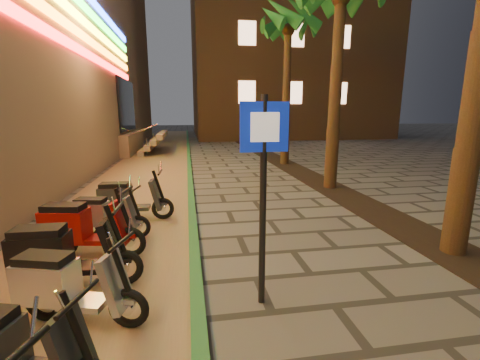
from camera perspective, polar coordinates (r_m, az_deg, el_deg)
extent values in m
cube|color=#8C7251|center=(12.92, -16.49, 0.71)|extent=(3.40, 60.00, 0.01)
cube|color=#266531|center=(12.81, -8.94, 1.17)|extent=(0.18, 60.00, 0.10)
cube|color=black|center=(9.17, 20.90, -4.07)|extent=(1.20, 40.00, 0.02)
cube|color=black|center=(20.88, -19.46, 12.36)|extent=(0.08, 5.00, 3.00)
cube|color=gray|center=(21.40, -24.49, 6.03)|extent=(5.00, 6.00, 1.20)
cube|color=#FF1414|center=(9.50, -33.56, 22.76)|extent=(0.06, 26.00, 0.28)
cube|color=gray|center=(20.87, -16.38, 5.25)|extent=(0.35, 5.00, 0.30)
cube|color=gray|center=(20.80, -15.46, 6.12)|extent=(0.35, 5.00, 0.30)
cube|color=gray|center=(20.74, -14.54, 6.98)|extent=(0.35, 5.00, 0.30)
cube|color=gray|center=(20.68, -13.61, 7.85)|extent=(0.35, 5.00, 0.30)
cylinder|color=silver|center=(18.85, -18.50, 7.81)|extent=(2.09, 0.06, 0.81)
cylinder|color=silver|center=(22.81, -16.96, 8.53)|extent=(2.09, 0.06, 0.81)
cube|color=brown|center=(37.38, 7.27, 27.54)|extent=(18.00, 16.00, 25.00)
cube|color=#FFBE8C|center=(27.06, 1.25, 15.33)|extent=(1.40, 0.06, 1.80)
cube|color=#FFBE8C|center=(28.07, 9.59, 15.05)|extent=(1.40, 0.06, 1.80)
cube|color=#FFBE8C|center=(29.59, 17.18, 14.53)|extent=(1.40, 0.06, 1.80)
cube|color=#FFBE8C|center=(27.69, 1.30, 24.67)|extent=(1.40, 0.06, 1.80)
cube|color=#FFBE8C|center=(28.68, 9.93, 24.06)|extent=(1.40, 0.06, 1.80)
cube|color=#FFBE8C|center=(30.17, 17.75, 23.08)|extent=(1.40, 0.06, 1.80)
cylinder|color=#472D19|center=(6.47, 36.40, 12.40)|extent=(0.40, 0.40, 5.45)
cylinder|color=#472D19|center=(10.62, 16.55, 13.82)|extent=(0.40, 0.40, 5.70)
cylinder|color=#472D19|center=(15.29, 8.23, 13.94)|extent=(0.40, 0.40, 5.95)
sphere|color=#472D19|center=(15.68, 8.58, 24.86)|extent=(0.56, 0.56, 0.56)
cone|color=#1A541A|center=(16.07, 11.99, 26.09)|extent=(0.60, 1.93, 1.52)
cone|color=#1A541A|center=(16.52, 10.46, 25.75)|extent=(1.70, 1.86, 1.52)
cone|color=#1A541A|center=(16.64, 8.18, 25.72)|extent=(2.00, 0.93, 1.52)
cone|color=#1A541A|center=(16.39, 6.09, 25.99)|extent=(1.97, 1.48, 1.52)
cone|color=#1A541A|center=(15.86, 5.06, 26.49)|extent=(1.22, 2.02, 1.52)
cone|color=#1A541A|center=(15.29, 5.69, 27.03)|extent=(1.22, 2.02, 1.52)
cone|color=#1A541A|center=(14.96, 7.83, 27.32)|extent=(1.97, 1.48, 1.52)
cone|color=#1A541A|center=(15.04, 10.41, 27.16)|extent=(2.00, 0.93, 1.52)
cone|color=#1A541A|center=(15.48, 12.04, 26.65)|extent=(1.70, 1.86, 1.52)
cylinder|color=black|center=(3.93, 4.08, -4.48)|extent=(0.08, 0.08, 2.62)
cube|color=#0D24B3|center=(3.76, 4.37, 9.37)|extent=(0.58, 0.05, 0.58)
cube|color=white|center=(3.73, 4.47, 9.35)|extent=(0.34, 0.03, 0.34)
cube|color=#25262A|center=(3.23, -27.71, -25.11)|extent=(0.33, 0.42, 0.64)
cylinder|color=black|center=(3.09, -27.00, -22.69)|extent=(0.26, 0.13, 0.67)
cylinder|color=black|center=(2.92, -26.78, -18.16)|extent=(0.18, 0.52, 0.04)
torus|color=black|center=(4.63, -31.53, -17.98)|extent=(0.49, 0.23, 0.49)
cylinder|color=silver|center=(4.63, -31.53, -17.98)|extent=(0.15, 0.13, 0.13)
torus|color=black|center=(4.11, -19.18, -20.73)|extent=(0.49, 0.23, 0.49)
cylinder|color=silver|center=(4.11, -19.18, -20.73)|extent=(0.15, 0.13, 0.13)
cube|color=silver|center=(4.34, -25.93, -18.93)|extent=(0.58, 0.45, 0.07)
cube|color=silver|center=(4.47, -31.14, -15.14)|extent=(0.73, 0.52, 0.47)
cube|color=black|center=(4.36, -31.53, -11.94)|extent=(0.64, 0.45, 0.11)
cube|color=silver|center=(4.01, -21.26, -16.54)|extent=(0.34, 0.43, 0.66)
cylinder|color=black|center=(3.90, -20.60, -14.27)|extent=(0.26, 0.13, 0.69)
cylinder|color=black|center=(3.76, -20.29, -10.26)|extent=(0.19, 0.53, 0.04)
cube|color=silver|center=(4.06, -19.30, -19.39)|extent=(0.23, 0.18, 0.06)
torus|color=black|center=(5.34, -32.36, -13.80)|extent=(0.54, 0.11, 0.53)
cylinder|color=silver|center=(5.34, -32.36, -13.80)|extent=(0.15, 0.11, 0.14)
torus|color=black|center=(4.98, -19.86, -14.41)|extent=(0.54, 0.11, 0.53)
cylinder|color=silver|center=(4.98, -19.86, -14.41)|extent=(0.15, 0.11, 0.14)
cube|color=black|center=(5.12, -26.49, -13.76)|extent=(0.57, 0.36, 0.08)
cube|color=black|center=(5.19, -31.90, -10.88)|extent=(0.73, 0.40, 0.51)
cube|color=black|center=(5.09, -32.27, -7.78)|extent=(0.64, 0.34, 0.12)
cube|color=black|center=(4.88, -21.83, -10.68)|extent=(0.28, 0.42, 0.72)
cylinder|color=black|center=(4.79, -21.18, -8.42)|extent=(0.28, 0.08, 0.76)
cylinder|color=black|center=(4.67, -20.87, -4.64)|extent=(0.06, 0.60, 0.05)
cube|color=black|center=(4.93, -19.96, -13.13)|extent=(0.23, 0.15, 0.06)
torus|color=black|center=(6.31, -28.97, -9.55)|extent=(0.55, 0.20, 0.54)
cylinder|color=silver|center=(6.31, -28.97, -9.55)|extent=(0.16, 0.13, 0.14)
torus|color=black|center=(5.83, -18.89, -10.39)|extent=(0.55, 0.20, 0.54)
cylinder|color=silver|center=(5.83, -18.89, -10.39)|extent=(0.16, 0.13, 0.14)
cube|color=maroon|center=(6.03, -24.26, -9.61)|extent=(0.62, 0.45, 0.08)
cube|color=maroon|center=(6.17, -28.58, -7.01)|extent=(0.78, 0.52, 0.52)
cube|color=black|center=(6.09, -28.86, -4.34)|extent=(0.69, 0.44, 0.12)
cube|color=maroon|center=(5.76, -20.49, -7.05)|extent=(0.35, 0.46, 0.73)
cylinder|color=black|center=(5.67, -19.96, -5.10)|extent=(0.29, 0.12, 0.76)
cylinder|color=black|center=(5.57, -19.71, -1.87)|extent=(0.15, 0.60, 0.05)
cube|color=maroon|center=(5.78, -18.98, -9.25)|extent=(0.25, 0.18, 0.06)
torus|color=black|center=(7.02, -25.21, -7.41)|extent=(0.47, 0.17, 0.46)
cylinder|color=silver|center=(7.02, -25.21, -7.41)|extent=(0.14, 0.11, 0.12)
torus|color=black|center=(6.64, -17.49, -7.89)|extent=(0.47, 0.17, 0.46)
cylinder|color=silver|center=(6.64, -17.49, -7.89)|extent=(0.14, 0.11, 0.12)
cube|color=#9E9EA5|center=(6.80, -21.56, -7.38)|extent=(0.53, 0.39, 0.07)
cube|color=#9E9EA5|center=(6.91, -24.88, -5.44)|extent=(0.67, 0.45, 0.44)
cube|color=black|center=(6.84, -25.06, -3.39)|extent=(0.59, 0.38, 0.11)
cube|color=#9E9EA5|center=(6.58, -18.68, -5.37)|extent=(0.30, 0.39, 0.62)
cylinder|color=black|center=(6.51, -18.27, -3.91)|extent=(0.25, 0.11, 0.65)
cylinder|color=black|center=(6.43, -18.07, -1.50)|extent=(0.14, 0.51, 0.04)
cube|color=#9E9EA5|center=(6.60, -17.55, -7.02)|extent=(0.21, 0.16, 0.05)
torus|color=black|center=(7.80, -21.65, -5.01)|extent=(0.52, 0.12, 0.51)
cylinder|color=silver|center=(7.80, -21.65, -5.01)|extent=(0.14, 0.10, 0.14)
torus|color=black|center=(7.59, -13.56, -4.94)|extent=(0.52, 0.12, 0.51)
cylinder|color=silver|center=(7.59, -13.56, -4.94)|extent=(0.14, 0.10, 0.14)
cube|color=#2A2D30|center=(7.67, -17.75, -4.70)|extent=(0.56, 0.36, 0.08)
cube|color=#2A2D30|center=(7.71, -21.25, -2.97)|extent=(0.71, 0.40, 0.49)
cube|color=black|center=(7.64, -21.41, -0.90)|extent=(0.62, 0.34, 0.12)
cube|color=#2A2D30|center=(7.52, -14.73, -2.51)|extent=(0.28, 0.41, 0.69)
cylinder|color=black|center=(7.47, -14.28, -1.04)|extent=(0.27, 0.08, 0.73)
cylinder|color=black|center=(7.40, -14.03, 1.35)|extent=(0.07, 0.57, 0.04)
cube|color=#2A2D30|center=(7.56, -13.60, -4.08)|extent=(0.22, 0.15, 0.06)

